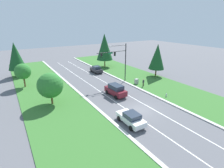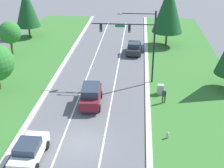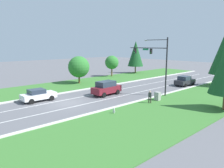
% 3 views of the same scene
% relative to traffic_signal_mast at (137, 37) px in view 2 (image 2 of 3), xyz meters
% --- Properties ---
extents(ground_plane, '(160.00, 160.00, 0.00)m').
position_rel_traffic_signal_mast_xyz_m(ground_plane, '(-4.25, -12.71, -5.64)').
color(ground_plane, '#5B5B60').
extents(curb_strip_right, '(0.50, 90.00, 0.15)m').
position_rel_traffic_signal_mast_xyz_m(curb_strip_right, '(1.40, -12.71, -5.56)').
color(curb_strip_right, beige).
rests_on(curb_strip_right, ground_plane).
extents(curb_strip_left, '(0.50, 90.00, 0.15)m').
position_rel_traffic_signal_mast_xyz_m(curb_strip_left, '(-9.90, -12.71, -5.56)').
color(curb_strip_left, beige).
rests_on(curb_strip_left, ground_plane).
extents(grass_verge_right, '(10.00, 90.00, 0.08)m').
position_rel_traffic_signal_mast_xyz_m(grass_verge_right, '(6.65, -12.71, -5.60)').
color(grass_verge_right, '#38702D').
rests_on(grass_verge_right, ground_plane).
extents(lane_stripe_inner_left, '(0.14, 81.00, 0.01)m').
position_rel_traffic_signal_mast_xyz_m(lane_stripe_inner_left, '(-6.05, -12.71, -5.63)').
color(lane_stripe_inner_left, white).
rests_on(lane_stripe_inner_left, ground_plane).
extents(lane_stripe_inner_right, '(0.14, 81.00, 0.01)m').
position_rel_traffic_signal_mast_xyz_m(lane_stripe_inner_right, '(-2.45, -12.71, -5.63)').
color(lane_stripe_inner_right, white).
rests_on(lane_stripe_inner_right, ground_plane).
extents(traffic_signal_mast, '(7.21, 0.41, 8.56)m').
position_rel_traffic_signal_mast_xyz_m(traffic_signal_mast, '(0.00, 0.00, 0.00)').
color(traffic_signal_mast, black).
rests_on(traffic_signal_mast, ground_plane).
extents(white_sedan, '(2.17, 4.51, 1.66)m').
position_rel_traffic_signal_mast_xyz_m(white_sedan, '(-7.96, -15.10, -4.79)').
color(white_sedan, white).
rests_on(white_sedan, ground_plane).
extents(charcoal_sedan, '(2.24, 4.38, 1.79)m').
position_rel_traffic_signal_mast_xyz_m(charcoal_sedan, '(-0.44, 9.89, -4.75)').
color(charcoal_sedan, '#28282D').
rests_on(charcoal_sedan, ground_plane).
extents(burgundy_suv, '(2.33, 4.79, 2.13)m').
position_rel_traffic_signal_mast_xyz_m(burgundy_suv, '(-4.48, -5.95, -4.54)').
color(burgundy_suv, maroon).
rests_on(burgundy_suv, ground_plane).
extents(utility_cabinet, '(0.70, 0.60, 1.20)m').
position_rel_traffic_signal_mast_xyz_m(utility_cabinet, '(2.79, -3.09, -5.03)').
color(utility_cabinet, '#9E9E99').
rests_on(utility_cabinet, ground_plane).
extents(pedestrian, '(0.43, 0.33, 1.69)m').
position_rel_traffic_signal_mast_xyz_m(pedestrian, '(3.03, -5.08, -4.70)').
color(pedestrian, '#42382D').
rests_on(pedestrian, ground_plane).
extents(fire_hydrant, '(0.34, 0.20, 0.70)m').
position_rel_traffic_signal_mast_xyz_m(fire_hydrant, '(3.00, -11.41, -5.29)').
color(fire_hydrant, '#B7B7BC').
rests_on(fire_hydrant, ground_plane).
extents(oak_near_left_tree, '(3.21, 3.21, 4.98)m').
position_rel_traffic_signal_mast_xyz_m(oak_near_left_tree, '(-18.24, 7.81, -2.27)').
color(oak_near_left_tree, brown).
rests_on(oak_near_left_tree, ground_plane).
extents(conifer_far_right_tree, '(4.71, 4.71, 9.81)m').
position_rel_traffic_signal_mast_xyz_m(conifer_far_right_tree, '(4.54, 14.07, 0.40)').
color(conifer_far_right_tree, brown).
rests_on(conifer_far_right_tree, ground_plane).
extents(conifer_mid_left_tree, '(4.09, 4.09, 8.46)m').
position_rel_traffic_signal_mast_xyz_m(conifer_mid_left_tree, '(-18.59, 16.66, -0.46)').
color(conifer_mid_left_tree, brown).
rests_on(conifer_mid_left_tree, ground_plane).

